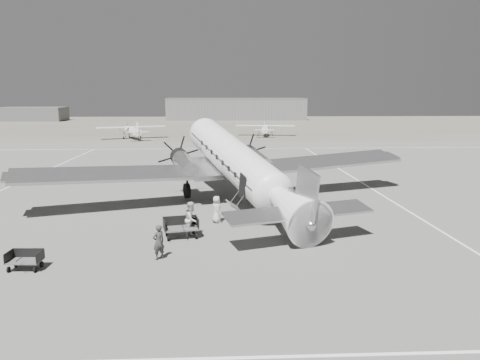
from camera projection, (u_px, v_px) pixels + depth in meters
name	position (u px, v px, depth m)	size (l,w,h in m)	color
ground	(228.00, 226.00, 27.39)	(260.00, 260.00, 0.00)	slate
taxi_line_near	(237.00, 358.00, 13.63)	(60.00, 0.15, 0.01)	white
taxi_line_right	(428.00, 223.00, 27.94)	(0.15, 80.00, 0.01)	white
taxi_line_horizon	(222.00, 149.00, 66.70)	(90.00, 0.15, 0.01)	white
grass_infield	(220.00, 125.00, 120.75)	(260.00, 90.00, 0.01)	#656355
hangar_main	(236.00, 109.00, 144.95)	(42.00, 14.00, 6.60)	#606060
shed_secondary	(33.00, 114.00, 137.54)	(18.00, 10.00, 4.00)	#4F4F4F
dc3_airliner	(239.00, 166.00, 31.74)	(29.39, 20.39, 5.60)	#AEAEB1
light_plane_left	(132.00, 132.00, 80.86)	(11.98, 9.72, 2.49)	white
light_plane_right	(265.00, 130.00, 86.98)	(11.10, 9.00, 2.30)	white
baggage_cart_near	(181.00, 228.00, 25.05)	(1.93, 1.36, 1.09)	#4F4F4F
baggage_cart_far	(25.00, 260.00, 20.45)	(1.50, 1.06, 0.85)	#4F4F4F
ground_crew	(159.00, 242.00, 21.69)	(0.61, 0.40, 1.66)	#333333
ramp_agent	(192.00, 219.00, 25.18)	(0.94, 0.73, 1.93)	#B7B7B5
passenger	(217.00, 209.00, 27.97)	(0.79, 0.52, 1.62)	#B3B3B1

